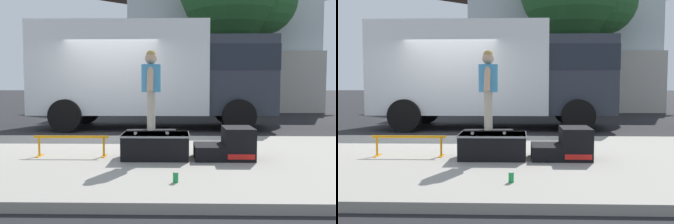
% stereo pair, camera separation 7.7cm
% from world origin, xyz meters
% --- Properties ---
extents(ground_plane, '(140.00, 140.00, 0.00)m').
position_xyz_m(ground_plane, '(0.00, 0.00, 0.00)').
color(ground_plane, black).
extents(sidewalk_slab, '(50.00, 5.00, 0.12)m').
position_xyz_m(sidewalk_slab, '(0.00, -3.00, 0.06)').
color(sidewalk_slab, gray).
rests_on(sidewalk_slab, ground).
extents(skate_box, '(1.07, 0.69, 0.40)m').
position_xyz_m(skate_box, '(1.41, -3.17, 0.33)').
color(skate_box, black).
rests_on(skate_box, sidewalk_slab).
extents(kicker_ramp, '(0.93, 0.68, 0.50)m').
position_xyz_m(kicker_ramp, '(2.58, -3.17, 0.33)').
color(kicker_ramp, black).
rests_on(kicker_ramp, sidewalk_slab).
extents(grind_rail, '(1.23, 0.28, 0.34)m').
position_xyz_m(grind_rail, '(0.01, -3.03, 0.37)').
color(grind_rail, orange).
rests_on(grind_rail, sidewalk_slab).
extents(skateboard, '(0.79, 0.26, 0.07)m').
position_xyz_m(skateboard, '(1.35, -3.22, 0.58)').
color(skateboard, black).
rests_on(skateboard, skate_box).
extents(skater_kid, '(0.30, 0.64, 1.25)m').
position_xyz_m(skater_kid, '(1.35, -3.22, 1.33)').
color(skater_kid, '#B7AD99').
rests_on(skater_kid, skateboard).
extents(soda_can, '(0.07, 0.07, 0.13)m').
position_xyz_m(soda_can, '(1.74, -4.68, 0.18)').
color(soda_can, '#198C3F').
rests_on(soda_can, sidewalk_slab).
extents(box_truck, '(6.91, 2.63, 3.05)m').
position_xyz_m(box_truck, '(1.10, 2.20, 1.70)').
color(box_truck, silver).
rests_on(box_truck, ground).
extents(house_behind, '(9.54, 8.22, 8.40)m').
position_xyz_m(house_behind, '(3.96, 12.32, 4.24)').
color(house_behind, silver).
rests_on(house_behind, ground).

